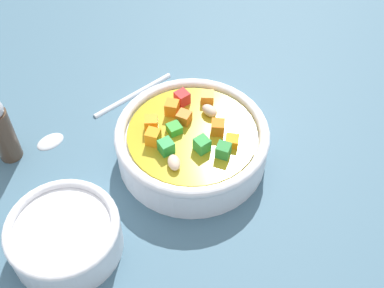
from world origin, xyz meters
The scene contains 5 objects.
ground_plane centered at (0.00, 0.00, -1.00)cm, with size 140.00×140.00×2.00cm, color #42667A.
soup_bowl_main centered at (0.00, 0.01, 2.61)cm, with size 17.37×17.37×5.92cm.
spoon centered at (-1.77, 13.68, 0.38)cm, with size 19.73×6.63×0.77cm.
side_bowl_small centered at (-16.89, 3.63, 2.21)cm, with size 11.31×11.31×4.26cm.
pepper_shaker centered at (-11.92, 17.58, 4.42)cm, with size 2.62×2.62×8.85cm.
Camera 1 is at (-30.16, -20.95, 45.90)cm, focal length 46.79 mm.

